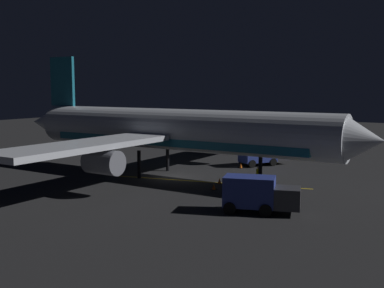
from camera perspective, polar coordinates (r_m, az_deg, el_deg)
ground_plane at (r=47.61m, az=-2.05°, el=-4.15°), size 180.00×180.00×0.20m
apron_guide_stripe at (r=45.07m, az=1.81°, el=-4.65°), size 4.77×19.42×0.01m
airliner at (r=47.30m, az=-2.71°, el=1.60°), size 39.20×41.14×12.58m
baggage_truck at (r=34.21m, az=7.95°, el=-6.16°), size 3.69×5.80×2.63m
catering_truck at (r=55.20m, az=8.53°, el=-1.25°), size 6.12×4.88×2.53m
ground_crew_worker at (r=43.89m, az=8.08°, el=-3.85°), size 0.40×0.40×1.74m
traffic_cone_near_left at (r=41.68m, az=2.68°, el=-5.25°), size 0.50×0.50×0.55m
traffic_cone_near_right at (r=44.28m, az=3.37°, el=-4.54°), size 0.50×0.50×0.55m
traffic_cone_under_wing at (r=52.98m, az=5.98°, el=-2.68°), size 0.50×0.50×0.55m
traffic_cone_far at (r=45.94m, az=8.94°, el=-4.19°), size 0.50×0.50×0.55m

